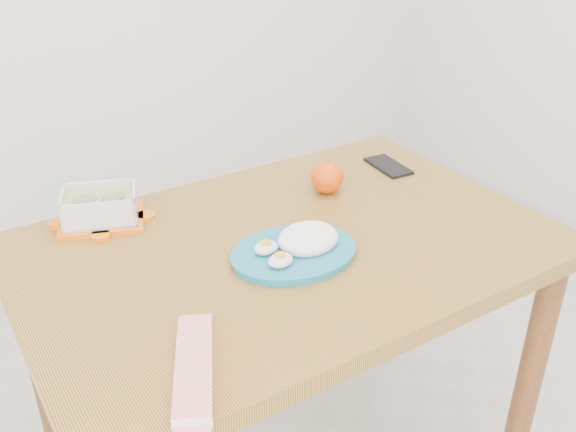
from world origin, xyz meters
TOP-DOWN VIEW (x-y plane):
  - dining_table at (-0.17, 0.21)m, footprint 1.14×0.79m
  - food_container at (-0.46, 0.51)m, footprint 0.22×0.20m
  - orange_fruit at (0.04, 0.34)m, footprint 0.08×0.08m
  - rice_plate at (-0.19, 0.15)m, footprint 0.30×0.30m
  - candy_bar at (-0.52, -0.04)m, footprint 0.16×0.23m
  - smartphone at (0.27, 0.37)m, footprint 0.09×0.14m

SIDE VIEW (x-z plane):
  - dining_table at x=-0.17m, z-range 0.27..1.02m
  - smartphone at x=0.27m, z-range 0.75..0.76m
  - candy_bar at x=-0.52m, z-range 0.75..0.77m
  - rice_plate at x=-0.19m, z-range 0.74..0.81m
  - food_container at x=-0.46m, z-range 0.75..0.83m
  - orange_fruit at x=0.04m, z-range 0.75..0.83m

